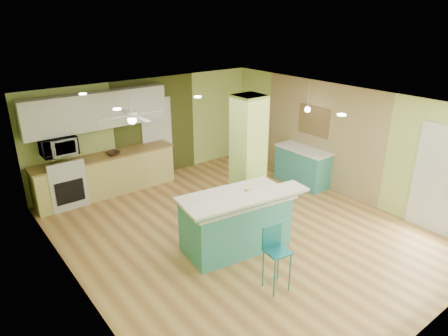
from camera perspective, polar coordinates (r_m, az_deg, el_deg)
The scene contains 23 objects.
floor at distance 7.86m, azimuth 2.05°, elevation -9.00°, with size 6.00×7.00×0.01m, color #9B6636.
ceiling at distance 6.93m, azimuth 2.33°, elevation 9.16°, with size 6.00×7.00×0.01m, color white.
wall_back at distance 10.09m, azimuth -10.72°, elevation 5.47°, with size 6.00×0.01×2.50m, color #BCD270.
wall_front at distance 5.42m, azimuth 27.18°, elevation -11.59°, with size 6.00×0.01×2.50m, color #BCD270.
wall_left at distance 6.01m, azimuth -20.58°, elevation -7.11°, with size 0.01×7.00×2.50m, color #BCD270.
wall_right at distance 9.41m, azimuth 16.42°, elevation 3.76°, with size 0.01×7.00×2.50m, color #BCD270.
wood_panel at distance 9.74m, azimuth 13.54°, elevation 4.65°, with size 0.02×3.40×2.50m, color #957D55.
olive_accent at distance 10.16m, azimuth -9.67°, elevation 5.66°, with size 2.20×0.02×2.50m, color #464B1E.
interior_door at distance 10.21m, azimuth -9.51°, elevation 4.28°, with size 0.82×0.05×2.00m, color white.
french_door at distance 8.41m, azimuth 28.70°, elevation -1.70°, with size 0.04×1.08×2.10m, color silver.
column at distance 8.05m, azimuth 3.46°, elevation 1.64°, with size 0.55×0.55×2.50m, color #BAD763.
kitchen_run at distance 9.59m, azimuth -16.42°, elevation -0.87°, with size 3.25×0.63×0.94m.
stove at distance 9.32m, azimuth -21.77°, elevation -2.30°, with size 0.76×0.66×1.08m.
upper_cabinets at distance 9.25m, azimuth -17.67°, elevation 7.84°, with size 3.20×0.34×0.80m, color white.
microwave at distance 9.03m, azimuth -22.56°, elevation 2.89°, with size 0.70×0.48×0.39m, color silver.
ceiling_fan at distance 8.11m, azimuth -13.06°, elevation 7.38°, with size 1.41×1.41×0.61m.
pendant_lamp at distance 9.41m, azimuth 11.85°, elevation 8.22°, with size 0.14×0.14×0.69m.
wall_decor at distance 9.76m, azimuth 12.70°, elevation 6.59°, with size 0.03×0.90×0.70m, color brown.
peninsula at distance 7.10m, azimuth 1.73°, elevation -7.56°, with size 2.22×1.42×1.16m.
bar_stool at distance 6.13m, azimuth 7.27°, elevation -11.22°, with size 0.38×0.38×1.04m.
side_counter at distance 9.92m, azimuth 11.10°, elevation 0.27°, with size 0.59×1.39×0.90m.
fruit_bowl at distance 9.38m, azimuth -15.58°, elevation 2.04°, with size 0.30×0.30×0.07m, color #342215.
canister at distance 6.86m, azimuth 3.59°, elevation -3.48°, with size 0.16×0.16×0.17m, color gold.
Camera 1 is at (-4.36, -5.17, 4.01)m, focal length 32.00 mm.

